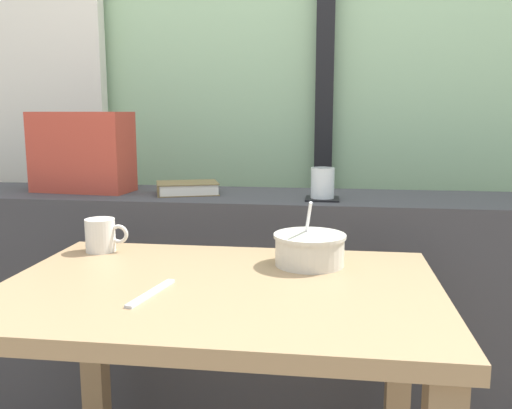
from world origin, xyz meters
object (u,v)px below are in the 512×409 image
soup_bowl (310,250)px  fork_utensil (151,293)px  breakfast_table (220,342)px  coaster_square (322,199)px  throw_pillow (82,152)px  closed_book (187,188)px  ceramic_mug (101,235)px  juice_glass (323,184)px

soup_bowl → fork_utensil: soup_bowl is taller
fork_utensil → breakfast_table: bearing=46.6°
coaster_square → throw_pillow: (-0.79, 0.07, 0.13)m
breakfast_table → fork_utensil: bearing=-144.6°
breakfast_table → fork_utensil: 0.20m
closed_book → ceramic_mug: closed_book is taller
coaster_square → fork_utensil: bearing=-116.8°
closed_book → soup_bowl: 0.61m
ceramic_mug → soup_bowl: bearing=-5.8°
soup_bowl → breakfast_table: bearing=-136.8°
closed_book → throw_pillow: bearing=178.6°
throw_pillow → ceramic_mug: 0.49m
juice_glass → throw_pillow: throw_pillow is taller
soup_bowl → ceramic_mug: size_ratio=1.50×
coaster_square → breakfast_table: bearing=-110.2°
juice_glass → ceramic_mug: size_ratio=0.81×
throw_pillow → ceramic_mug: throw_pillow is taller
breakfast_table → soup_bowl: size_ratio=5.43×
throw_pillow → fork_utensil: (0.46, -0.71, -0.22)m
closed_book → throw_pillow: size_ratio=0.70×
breakfast_table → closed_book: size_ratio=4.09×
breakfast_table → juice_glass: juice_glass is taller
fork_utensil → ceramic_mug: (-0.24, 0.31, 0.04)m
breakfast_table → coaster_square: 0.63m
fork_utensil → juice_glass: bearing=74.4°
juice_glass → ceramic_mug: juice_glass is taller
coaster_square → throw_pillow: bearing=175.2°
breakfast_table → ceramic_mug: size_ratio=8.16×
fork_utensil → coaster_square: bearing=74.4°
breakfast_table → throw_pillow: (-0.58, 0.62, 0.35)m
juice_glass → fork_utensil: 0.73m
closed_book → soup_bowl: soup_bowl is taller
breakfast_table → fork_utensil: fork_utensil is taller
coaster_square → closed_book: (-0.43, 0.06, 0.02)m
juice_glass → throw_pillow: bearing=175.2°
coaster_square → ceramic_mug: (-0.56, -0.33, -0.05)m
closed_book → fork_utensil: bearing=-81.1°
soup_bowl → ceramic_mug: soup_bowl is taller
fork_utensil → ceramic_mug: bearing=138.4°
breakfast_table → ceramic_mug: (-0.36, 0.23, 0.17)m
coaster_square → soup_bowl: (-0.02, -0.38, -0.06)m
soup_bowl → ceramic_mug: bearing=174.2°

